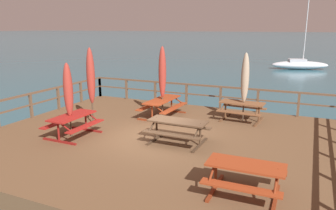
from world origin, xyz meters
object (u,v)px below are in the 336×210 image
object	(u,v)px
picnic_table_back_left	(178,126)
patio_umbrella_tall_back_left	(91,76)
patio_umbrella_tall_mid_right	(68,90)
picnic_table_mid_left	(73,121)
patio_umbrella_short_mid	(245,78)
picnic_table_front_left	(242,107)
picnic_table_back_right	(162,104)
sailboat_distant	(300,65)
patio_umbrella_tall_front	(162,73)
picnic_table_mid_centre	(245,172)

from	to	relation	value
picnic_table_back_left	patio_umbrella_tall_back_left	size ratio (longest dim) A/B	0.65
patio_umbrella_tall_mid_right	picnic_table_mid_left	bearing A→B (deg)	62.38
patio_umbrella_tall_mid_right	patio_umbrella_short_mid	xyz separation A→B (m)	(5.13, 4.50, 0.12)
picnic_table_back_left	picnic_table_mid_left	size ratio (longest dim) A/B	1.09
picnic_table_mid_left	patio_umbrella_short_mid	bearing A→B (deg)	41.01
picnic_table_back_left	picnic_table_mid_left	world-z (taller)	same
picnic_table_mid_left	patio_umbrella_short_mid	distance (m)	6.86
picnic_table_front_left	picnic_table_back_right	world-z (taller)	same
patio_umbrella_tall_back_left	patio_umbrella_short_mid	xyz separation A→B (m)	(5.34, 2.96, -0.15)
sailboat_distant	picnic_table_back_left	bearing A→B (deg)	-94.96
picnic_table_back_right	patio_umbrella_tall_mid_right	world-z (taller)	patio_umbrella_tall_mid_right
patio_umbrella_tall_front	patio_umbrella_tall_back_left	bearing A→B (deg)	-133.48
picnic_table_back_left	patio_umbrella_short_mid	size ratio (longest dim) A/B	0.70
picnic_table_back_right	sailboat_distant	world-z (taller)	sailboat_distant
patio_umbrella_tall_back_left	patio_umbrella_tall_front	size ratio (longest dim) A/B	1.01
patio_umbrella_tall_back_left	patio_umbrella_tall_mid_right	world-z (taller)	patio_umbrella_tall_back_left
sailboat_distant	picnic_table_mid_left	bearing A→B (deg)	-101.62
picnic_table_front_left	sailboat_distant	size ratio (longest dim) A/B	0.24
picnic_table_mid_centre	patio_umbrella_short_mid	distance (m)	6.36
patio_umbrella_tall_mid_right	picnic_table_front_left	bearing A→B (deg)	41.94
picnic_table_mid_centre	sailboat_distant	size ratio (longest dim) A/B	0.23
picnic_table_mid_centre	sailboat_distant	world-z (taller)	sailboat_distant
picnic_table_back_right	sailboat_distant	xyz separation A→B (m)	(4.37, 26.27, -0.84)
patio_umbrella_tall_back_left	picnic_table_back_right	bearing A→B (deg)	47.06
picnic_table_mid_left	picnic_table_back_right	bearing A→B (deg)	63.96
picnic_table_front_left	picnic_table_mid_centre	world-z (taller)	same
picnic_table_mid_centre	patio_umbrella_short_mid	world-z (taller)	patio_umbrella_short_mid
patio_umbrella_tall_front	sailboat_distant	distance (m)	26.74
picnic_table_front_left	patio_umbrella_tall_back_left	bearing A→B (deg)	-150.27
patio_umbrella_tall_back_left	picnic_table_mid_left	bearing A→B (deg)	-80.74
picnic_table_front_left	patio_umbrella_tall_front	size ratio (longest dim) A/B	0.62
picnic_table_back_right	patio_umbrella_tall_back_left	bearing A→B (deg)	-132.94
picnic_table_front_left	patio_umbrella_tall_mid_right	distance (m)	6.90
patio_umbrella_tall_mid_right	sailboat_distant	distance (m)	30.67
picnic_table_mid_centre	picnic_table_back_left	bearing A→B (deg)	136.64
picnic_table_mid_left	patio_umbrella_tall_mid_right	size ratio (longest dim) A/B	0.69
patio_umbrella_tall_mid_right	patio_umbrella_short_mid	distance (m)	6.82
picnic_table_mid_left	patio_umbrella_short_mid	size ratio (longest dim) A/B	0.64
patio_umbrella_short_mid	picnic_table_back_left	bearing A→B (deg)	-112.61
patio_umbrella_tall_mid_right	patio_umbrella_tall_front	bearing A→B (deg)	63.58
picnic_table_back_right	patio_umbrella_tall_front	distance (m)	1.35
patio_umbrella_tall_back_left	picnic_table_mid_centre	bearing A→B (deg)	-25.45
patio_umbrella_short_mid	sailboat_distant	bearing A→B (deg)	87.63
picnic_table_mid_left	sailboat_distant	distance (m)	30.55
picnic_table_mid_centre	patio_umbrella_tall_front	distance (m)	7.14
sailboat_distant	patio_umbrella_tall_front	bearing A→B (deg)	-99.40
picnic_table_mid_left	picnic_table_front_left	size ratio (longest dim) A/B	0.97
picnic_table_back_left	sailboat_distant	distance (m)	29.12
patio_umbrella_tall_back_left	patio_umbrella_tall_mid_right	xyz separation A→B (m)	(0.21, -1.54, -0.26)
picnic_table_back_left	picnic_table_front_left	distance (m)	3.83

